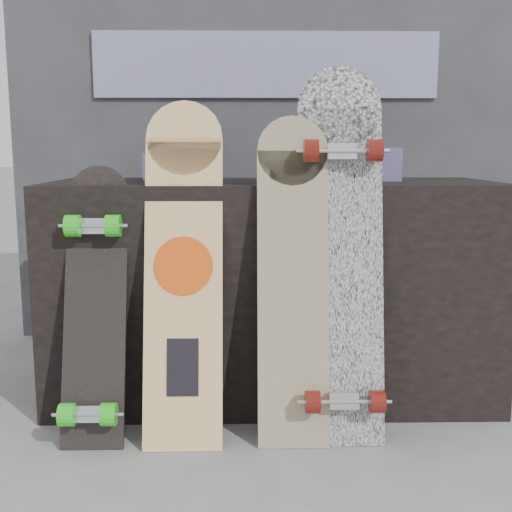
{
  "coord_description": "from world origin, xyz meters",
  "views": [
    {
      "loc": [
        -0.1,
        -1.84,
        0.92
      ],
      "look_at": [
        -0.07,
        0.2,
        0.58
      ],
      "focal_mm": 45.0,
      "sensor_mm": 36.0,
      "label": 1
    }
  ],
  "objects_px": {
    "longboard_celtic": "(293,270)",
    "skateboard_dark": "(95,301)",
    "longboard_geisha": "(184,261)",
    "longboard_cascadia": "(341,247)",
    "vendor_table": "(272,289)"
  },
  "relations": [
    {
      "from": "vendor_table",
      "to": "skateboard_dark",
      "type": "relative_size",
      "value": 1.85
    },
    {
      "from": "longboard_geisha",
      "to": "longboard_cascadia",
      "type": "xyz_separation_m",
      "value": [
        0.5,
        -0.01,
        0.05
      ]
    },
    {
      "from": "vendor_table",
      "to": "longboard_geisha",
      "type": "xyz_separation_m",
      "value": [
        -0.3,
        -0.34,
        0.17
      ]
    },
    {
      "from": "longboard_geisha",
      "to": "longboard_celtic",
      "type": "relative_size",
      "value": 1.05
    },
    {
      "from": "longboard_celtic",
      "to": "longboard_cascadia",
      "type": "distance_m",
      "value": 0.17
    },
    {
      "from": "vendor_table",
      "to": "longboard_cascadia",
      "type": "relative_size",
      "value": 1.36
    },
    {
      "from": "longboard_celtic",
      "to": "skateboard_dark",
      "type": "bearing_deg",
      "value": 179.13
    },
    {
      "from": "longboard_geisha",
      "to": "skateboard_dark",
      "type": "relative_size",
      "value": 1.24
    },
    {
      "from": "longboard_celtic",
      "to": "longboard_cascadia",
      "type": "xyz_separation_m",
      "value": [
        0.15,
        0.01,
        0.07
      ]
    },
    {
      "from": "vendor_table",
      "to": "longboard_geisha",
      "type": "bearing_deg",
      "value": -130.93
    },
    {
      "from": "longboard_geisha",
      "to": "longboard_celtic",
      "type": "distance_m",
      "value": 0.35
    },
    {
      "from": "skateboard_dark",
      "to": "vendor_table",
      "type": "bearing_deg",
      "value": 31.8
    },
    {
      "from": "longboard_geisha",
      "to": "vendor_table",
      "type": "bearing_deg",
      "value": 49.07
    },
    {
      "from": "vendor_table",
      "to": "longboard_celtic",
      "type": "height_order",
      "value": "longboard_celtic"
    },
    {
      "from": "longboard_geisha",
      "to": "longboard_cascadia",
      "type": "bearing_deg",
      "value": -1.36
    }
  ]
}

